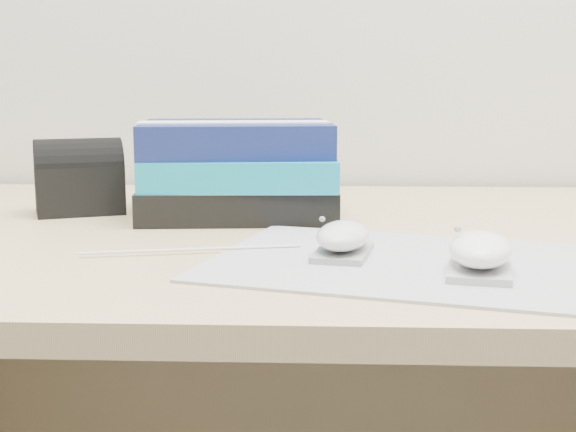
{
  "coord_description": "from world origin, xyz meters",
  "views": [
    {
      "loc": [
        -0.07,
        0.59,
        0.92
      ],
      "look_at": [
        -0.1,
        1.44,
        0.77
      ],
      "focal_mm": 50.0,
      "sensor_mm": 36.0,
      "label": 1
    }
  ],
  "objects_px": {
    "mouse_rear": "(343,238)",
    "mouse_front": "(480,252)",
    "desk": "(369,387)",
    "pouch": "(79,177)",
    "book_stack": "(238,169)"
  },
  "relations": [
    {
      "from": "mouse_rear",
      "to": "pouch",
      "type": "relative_size",
      "value": 0.77
    },
    {
      "from": "mouse_rear",
      "to": "mouse_front",
      "type": "relative_size",
      "value": 0.91
    },
    {
      "from": "desk",
      "to": "book_stack",
      "type": "xyz_separation_m",
      "value": [
        -0.18,
        0.04,
        0.3
      ]
    },
    {
      "from": "desk",
      "to": "mouse_rear",
      "type": "relative_size",
      "value": 14.94
    },
    {
      "from": "desk",
      "to": "mouse_rear",
      "type": "bearing_deg",
      "value": -101.17
    },
    {
      "from": "pouch",
      "to": "desk",
      "type": "bearing_deg",
      "value": -5.79
    },
    {
      "from": "book_stack",
      "to": "pouch",
      "type": "distance_m",
      "value": 0.22
    },
    {
      "from": "desk",
      "to": "pouch",
      "type": "relative_size",
      "value": 11.54
    },
    {
      "from": "book_stack",
      "to": "pouch",
      "type": "xyz_separation_m",
      "value": [
        -0.22,
        0.01,
        -0.01
      ]
    },
    {
      "from": "book_stack",
      "to": "pouch",
      "type": "relative_size",
      "value": 2.01
    },
    {
      "from": "mouse_rear",
      "to": "book_stack",
      "type": "bearing_deg",
      "value": 117.49
    },
    {
      "from": "mouse_front",
      "to": "pouch",
      "type": "relative_size",
      "value": 0.85
    },
    {
      "from": "mouse_rear",
      "to": "book_stack",
      "type": "relative_size",
      "value": 0.38
    },
    {
      "from": "mouse_front",
      "to": "desk",
      "type": "bearing_deg",
      "value": 105.84
    },
    {
      "from": "desk",
      "to": "pouch",
      "type": "height_order",
      "value": "pouch"
    }
  ]
}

